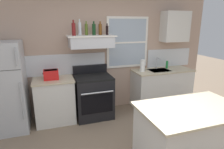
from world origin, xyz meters
TOP-DOWN VIEW (x-y plane):
  - back_wall at (0.03, 2.23)m, footprint 5.40×0.11m
  - refrigerator at (-1.90, 1.84)m, footprint 0.70×0.72m
  - counter_left_of_stove at (-1.05, 1.90)m, footprint 0.79×0.63m
  - toaster at (-1.08, 1.89)m, footprint 0.30×0.20m
  - stove_range at (-0.25, 1.86)m, footprint 0.76×0.69m
  - range_hood_shelf at (-0.25, 1.96)m, footprint 0.96×0.52m
  - bottle_red_label_wine at (-0.59, 1.94)m, footprint 0.07×0.07m
  - bottle_clear_tall at (-0.46, 2.02)m, footprint 0.06×0.06m
  - bottle_olive_oil_square at (-0.33, 2.02)m, footprint 0.06×0.06m
  - bottle_dark_green_wine at (-0.18, 1.98)m, footprint 0.07×0.07m
  - bottle_amber_wine at (-0.04, 1.99)m, footprint 0.07×0.07m
  - bottle_balsamic_dark at (0.10, 1.97)m, footprint 0.06×0.06m
  - counter_right_with_sink at (1.45, 1.90)m, footprint 1.43×0.63m
  - sink_faucet at (1.35, 2.00)m, footprint 0.03×0.17m
  - paper_towel_roll at (0.91, 1.90)m, footprint 0.11×0.11m
  - dish_soap_bottle at (1.63, 2.00)m, footprint 0.06×0.06m
  - kitchen_island at (0.66, -0.05)m, footprint 1.40×0.90m
  - upper_cabinet_right at (1.80, 2.04)m, footprint 0.64×0.32m

SIDE VIEW (x-z plane):
  - counter_left_of_stove at x=-1.05m, z-range 0.00..0.91m
  - counter_right_with_sink at x=1.45m, z-range 0.00..0.91m
  - kitchen_island at x=0.66m, z-range 0.00..0.91m
  - stove_range at x=-0.25m, z-range -0.08..1.01m
  - refrigerator at x=-1.90m, z-range 0.00..1.68m
  - dish_soap_bottle at x=1.63m, z-range 0.91..1.09m
  - toaster at x=-1.08m, z-range 0.91..1.10m
  - paper_towel_roll at x=0.91m, z-range 0.91..1.18m
  - sink_faucet at x=1.35m, z-range 0.94..1.22m
  - back_wall at x=0.03m, z-range 0.00..2.70m
  - range_hood_shelf at x=-0.25m, z-range 1.50..1.75m
  - bottle_balsamic_dark at x=0.10m, z-range 1.73..1.96m
  - bottle_amber_wine at x=-0.04m, z-range 1.72..2.00m
  - bottle_olive_oil_square at x=-0.33m, z-range 1.72..2.00m
  - bottle_dark_green_wine at x=-0.18m, z-range 1.72..2.00m
  - bottle_red_label_wine at x=-0.59m, z-range 1.72..2.02m
  - bottle_clear_tall at x=-0.46m, z-range 1.72..2.04m
  - upper_cabinet_right at x=1.80m, z-range 1.55..2.25m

